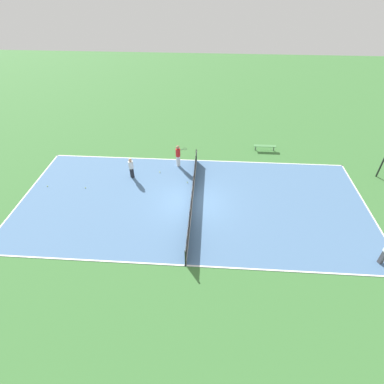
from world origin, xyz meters
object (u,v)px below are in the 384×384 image
(bench, at_px, (265,146))
(tennis_ball_left_sideline, at_px, (187,182))
(player_coach_red, at_px, (178,154))
(player_near_white, at_px, (131,167))
(tennis_ball_far_baseline, at_px, (160,172))
(tennis_ball_right_alley, at_px, (47,186))
(tennis_ball_midcourt, at_px, (85,188))
(tennis_net, at_px, (192,196))

(bench, distance_m, tennis_ball_left_sideline, 8.15)
(player_coach_red, height_order, tennis_ball_left_sideline, player_coach_red)
(player_near_white, xyz_separation_m, tennis_ball_far_baseline, (-0.74, 1.99, -0.90))
(tennis_ball_right_alley, bearing_deg, bench, 111.01)
(bench, distance_m, tennis_ball_midcourt, 15.01)
(tennis_net, xyz_separation_m, player_near_white, (-2.64, -4.71, 0.40))
(tennis_ball_midcourt, bearing_deg, tennis_ball_far_baseline, 114.52)
(player_coach_red, bearing_deg, bench, -9.67)
(tennis_ball_far_baseline, relative_size, tennis_ball_right_alley, 1.00)
(bench, bearing_deg, player_coach_red, -157.69)
(player_near_white, relative_size, tennis_ball_right_alley, 24.23)
(tennis_net, relative_size, tennis_ball_right_alley, 155.59)
(tennis_ball_far_baseline, relative_size, tennis_ball_midcourt, 1.00)
(player_near_white, bearing_deg, bench, -112.37)
(tennis_ball_left_sideline, distance_m, tennis_ball_midcourt, 7.41)
(tennis_net, xyz_separation_m, tennis_ball_right_alley, (-1.06, -10.65, -0.50))
(tennis_ball_right_alley, bearing_deg, tennis_net, 84.34)
(bench, xyz_separation_m, tennis_ball_right_alley, (6.31, -16.44, -0.34))
(bench, bearing_deg, player_near_white, -155.76)
(tennis_net, xyz_separation_m, tennis_ball_midcourt, (-1.05, -7.82, -0.50))
(tennis_net, height_order, tennis_ball_far_baseline, tennis_net)
(player_near_white, distance_m, tennis_ball_left_sideline, 4.33)
(tennis_ball_far_baseline, bearing_deg, bench, 115.12)
(tennis_ball_midcourt, bearing_deg, tennis_ball_right_alley, -90.03)
(player_coach_red, bearing_deg, tennis_ball_far_baseline, -173.96)
(tennis_net, bearing_deg, player_coach_red, -162.67)
(player_coach_red, height_order, tennis_ball_midcourt, player_coach_red)
(tennis_ball_right_alley, bearing_deg, player_near_white, 104.95)
(player_near_white, distance_m, tennis_ball_right_alley, 6.21)
(tennis_net, distance_m, tennis_ball_left_sideline, 2.31)
(player_near_white, bearing_deg, player_coach_red, -108.41)
(player_near_white, bearing_deg, tennis_ball_far_baseline, -116.28)
(tennis_ball_right_alley, bearing_deg, tennis_ball_far_baseline, 106.33)
(bench, bearing_deg, tennis_ball_far_baseline, -154.88)
(tennis_net, distance_m, player_coach_red, 4.67)
(player_near_white, bearing_deg, tennis_ball_left_sideline, -142.62)
(player_near_white, bearing_deg, tennis_net, -165.92)
(bench, height_order, tennis_ball_far_baseline, bench)
(tennis_ball_midcourt, distance_m, tennis_ball_right_alley, 2.83)
(tennis_ball_midcourt, relative_size, tennis_ball_right_alley, 1.00)
(bench, bearing_deg, tennis_ball_left_sideline, -140.56)
(tennis_ball_left_sideline, bearing_deg, tennis_net, 12.59)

